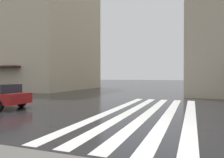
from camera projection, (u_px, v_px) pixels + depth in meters
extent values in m
plane|color=black|center=(152.00, 133.00, 7.06)|extent=(220.00, 220.00, 0.00)
cube|color=silver|center=(190.00, 115.00, 10.40)|extent=(13.00, 0.50, 0.01)
cube|color=silver|center=(169.00, 114.00, 10.75)|extent=(13.00, 0.50, 0.01)
cube|color=silver|center=(149.00, 112.00, 11.10)|extent=(13.00, 0.50, 0.01)
cube|color=silver|center=(131.00, 111.00, 11.45)|extent=(13.00, 0.50, 0.01)
cube|color=silver|center=(113.00, 110.00, 11.80)|extent=(13.00, 0.50, 0.01)
cube|color=beige|center=(9.00, 42.00, 34.57)|extent=(14.05, 26.01, 15.01)
cylinder|color=black|center=(21.00, 102.00, 13.20)|extent=(0.20, 0.62, 0.62)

